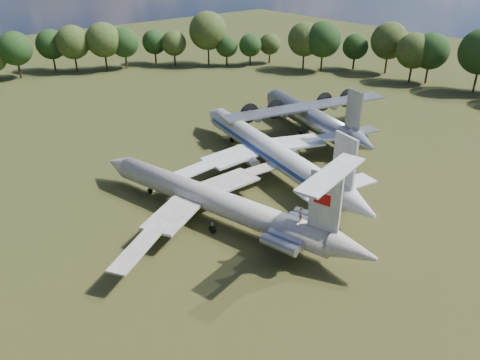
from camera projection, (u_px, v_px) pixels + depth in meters
ground at (172, 229)px, 58.02m from camera, size 300.00×300.00×0.00m
il62_airliner at (215, 205)px, 59.09m from camera, size 43.96×51.53×4.38m
tu104_jet at (270, 155)px, 72.38m from camera, size 44.68×54.27×4.83m
an12_transport at (309, 120)px, 86.40m from camera, size 41.52×44.32×4.89m
person_on_il62 at (301, 214)px, 51.20m from camera, size 0.75×0.63×1.76m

